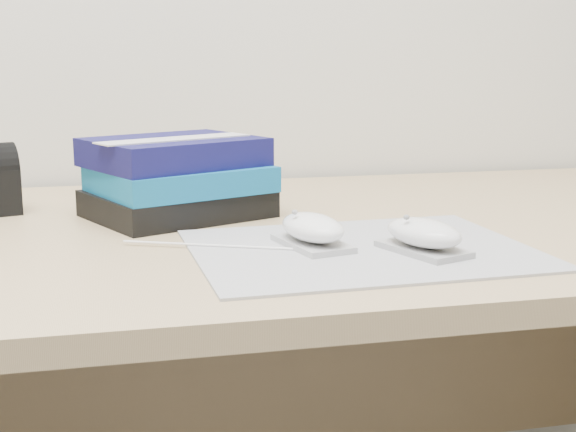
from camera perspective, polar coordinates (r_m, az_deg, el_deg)
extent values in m
cube|color=tan|center=(1.12, 0.37, -1.23)|extent=(1.60, 0.80, 0.03)
cube|color=tan|center=(1.59, -2.92, -11.21)|extent=(1.52, 0.03, 0.35)
cube|color=gray|center=(0.96, 5.24, -2.39)|extent=(0.41, 0.32, 0.00)
cube|color=#A9A9AC|center=(0.97, 1.75, -1.97)|extent=(0.08, 0.12, 0.01)
ellipsoid|color=white|center=(0.96, 1.75, -0.81)|extent=(0.08, 0.12, 0.03)
ellipsoid|color=#969699|center=(0.95, 0.48, 0.28)|extent=(0.01, 0.01, 0.01)
cube|color=#98989A|center=(0.95, 9.59, -2.34)|extent=(0.09, 0.12, 0.01)
ellipsoid|color=white|center=(0.95, 9.63, -1.17)|extent=(0.09, 0.12, 0.03)
ellipsoid|color=gray|center=(0.93, 8.43, -0.09)|extent=(0.01, 0.01, 0.01)
cylinder|color=white|center=(0.97, -5.60, -2.08)|extent=(0.20, 0.09, 0.00)
cube|color=black|center=(1.17, -7.87, 0.88)|extent=(0.29, 0.26, 0.04)
cube|color=#0D6094|center=(1.16, -7.65, 2.65)|extent=(0.28, 0.25, 0.04)
cube|color=#100F49|center=(1.16, -8.13, 4.54)|extent=(0.28, 0.26, 0.04)
cube|color=silver|center=(1.13, -8.06, 5.45)|extent=(0.22, 0.14, 0.00)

